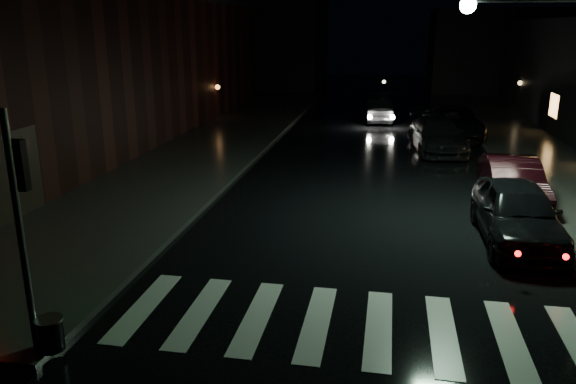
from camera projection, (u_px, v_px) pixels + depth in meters
The scene contains 13 objects.
ground at pixel (191, 324), 10.92m from camera, with size 120.00×120.00×0.00m, color black.
sidewalk_left at pixel (191, 155), 24.96m from camera, with size 6.00×44.00×0.15m, color #282826.
sidewalk_right at pixel (549, 169), 22.39m from camera, with size 4.00×44.00×0.15m, color #282826.
building_left at pixel (64, 71), 27.07m from camera, with size 10.00×36.00×7.00m, color black.
building_far_left at pixel (250, 43), 53.95m from camera, with size 14.00×10.00×8.00m, color black.
building_far_right at pixel (511, 50), 49.98m from camera, with size 14.00×10.00×7.00m, color black.
crosswalk at pixel (347, 325), 10.88m from camera, with size 9.00×3.00×0.01m, color beige.
signal_pole_corner at pixel (36, 274), 9.47m from camera, with size 0.68×0.61×4.20m.
parked_car_a at pixel (517, 212), 14.93m from camera, with size 1.92×4.76×1.62m, color black.
parked_car_b at pixel (512, 182), 18.05m from camera, with size 1.59×4.56×1.50m, color black.
parked_car_c at pixel (437, 135), 25.82m from camera, with size 2.11×5.19×1.51m, color black.
parked_car_d at pixel (453, 122), 28.85m from camera, with size 2.68×5.82×1.62m, color black.
oncoming_car at pixel (377, 110), 33.84m from camera, with size 1.46×4.20×1.38m, color black.
Camera 1 is at (3.59, -9.24, 5.57)m, focal length 35.00 mm.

